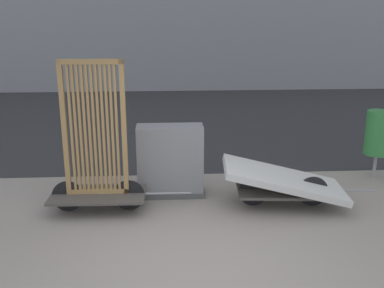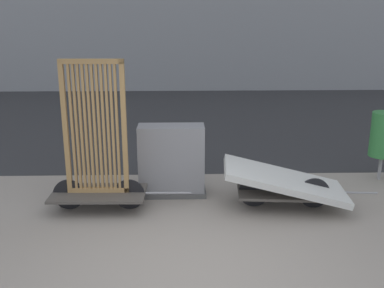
{
  "view_description": "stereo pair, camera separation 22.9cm",
  "coord_description": "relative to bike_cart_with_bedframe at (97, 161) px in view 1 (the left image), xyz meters",
  "views": [
    {
      "loc": [
        -0.41,
        -4.51,
        2.87
      ],
      "look_at": [
        0.0,
        1.87,
        1.02
      ],
      "focal_mm": 42.0,
      "sensor_mm": 36.0,
      "label": 1
    },
    {
      "loc": [
        -0.18,
        -4.52,
        2.87
      ],
      "look_at": [
        0.0,
        1.87,
        1.02
      ],
      "focal_mm": 42.0,
      "sensor_mm": 36.0,
      "label": 2
    }
  ],
  "objects": [
    {
      "name": "bike_cart_with_mattress",
      "position": [
        2.83,
        -0.0,
        -0.4
      ],
      "size": [
        2.37,
        1.13,
        0.69
      ],
      "rotation": [
        0.0,
        0.0,
        -0.08
      ],
      "color": "#4C4742",
      "rests_on": "ground_plane"
    },
    {
      "name": "bike_cart_with_bedframe",
      "position": [
        0.0,
        0.0,
        0.0
      ],
      "size": [
        2.12,
        0.79,
        2.28
      ],
      "rotation": [
        0.0,
        0.0,
        -0.02
      ],
      "color": "#4C4742",
      "rests_on": "ground_plane"
    },
    {
      "name": "trash_bin",
      "position": [
        4.83,
        1.16,
        0.04
      ],
      "size": [
        0.46,
        0.46,
        1.23
      ],
      "color": "gray",
      "rests_on": "ground_plane"
    },
    {
      "name": "ground_plane",
      "position": [
        1.41,
        -1.87,
        -0.79
      ],
      "size": [
        60.0,
        60.0,
        0.0
      ],
      "primitive_type": "plane",
      "color": "gray"
    },
    {
      "name": "utility_cabinet",
      "position": [
        1.09,
        0.56,
        -0.25
      ],
      "size": [
        1.12,
        0.48,
        1.17
      ],
      "color": "#4C4C4C",
      "rests_on": "ground_plane"
    },
    {
      "name": "road_strip",
      "position": [
        1.41,
        6.29,
        -0.79
      ],
      "size": [
        56.0,
        9.57,
        0.01
      ],
      "color": "#2D2D30",
      "rests_on": "ground_plane"
    }
  ]
}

